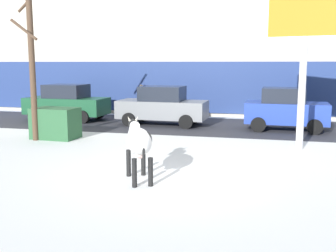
{
  "coord_description": "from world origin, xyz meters",
  "views": [
    {
      "loc": [
        2.52,
        -9.59,
        2.93
      ],
      "look_at": [
        -0.25,
        1.72,
        1.1
      ],
      "focal_mm": 42.99,
      "sensor_mm": 36.0,
      "label": 1
    }
  ],
  "objects_px": {
    "cow_holstein": "(139,141)",
    "bare_tree_left_lot": "(32,65)",
    "car_darkgreen_sedan": "(67,103)",
    "car_grey_sedan": "(162,106)",
    "car_blue_hatchback": "(286,109)",
    "dumpster": "(56,123)",
    "billboard": "(306,20)",
    "pedestrian_near_billboard": "(141,100)"
  },
  "relations": [
    {
      "from": "cow_holstein",
      "to": "dumpster",
      "type": "bearing_deg",
      "value": 136.6
    },
    {
      "from": "cow_holstein",
      "to": "dumpster",
      "type": "height_order",
      "value": "cow_holstein"
    },
    {
      "from": "cow_holstein",
      "to": "billboard",
      "type": "xyz_separation_m",
      "value": [
        4.19,
        4.82,
        3.31
      ]
    },
    {
      "from": "car_darkgreen_sedan",
      "to": "bare_tree_left_lot",
      "type": "distance_m",
      "value": 5.86
    },
    {
      "from": "dumpster",
      "to": "car_grey_sedan",
      "type": "bearing_deg",
      "value": 54.11
    },
    {
      "from": "car_grey_sedan",
      "to": "car_blue_hatchback",
      "type": "relative_size",
      "value": 1.2
    },
    {
      "from": "cow_holstein",
      "to": "car_darkgreen_sedan",
      "type": "relative_size",
      "value": 0.44
    },
    {
      "from": "bare_tree_left_lot",
      "to": "dumpster",
      "type": "distance_m",
      "value": 2.39
    },
    {
      "from": "cow_holstein",
      "to": "car_darkgreen_sedan",
      "type": "bearing_deg",
      "value": 126.39
    },
    {
      "from": "cow_holstein",
      "to": "billboard",
      "type": "distance_m",
      "value": 7.2
    },
    {
      "from": "pedestrian_near_billboard",
      "to": "bare_tree_left_lot",
      "type": "height_order",
      "value": "bare_tree_left_lot"
    },
    {
      "from": "car_grey_sedan",
      "to": "pedestrian_near_billboard",
      "type": "bearing_deg",
      "value": 122.92
    },
    {
      "from": "billboard",
      "to": "car_darkgreen_sedan",
      "type": "xyz_separation_m",
      "value": [
        -11.16,
        4.64,
        -3.41
      ]
    },
    {
      "from": "bare_tree_left_lot",
      "to": "car_grey_sedan",
      "type": "bearing_deg",
      "value": 52.73
    },
    {
      "from": "car_grey_sedan",
      "to": "cow_holstein",
      "type": "bearing_deg",
      "value": -79.02
    },
    {
      "from": "cow_holstein",
      "to": "car_blue_hatchback",
      "type": "xyz_separation_m",
      "value": [
        3.88,
        8.84,
        -0.07
      ]
    },
    {
      "from": "car_darkgreen_sedan",
      "to": "dumpster",
      "type": "height_order",
      "value": "car_darkgreen_sedan"
    },
    {
      "from": "car_darkgreen_sedan",
      "to": "pedestrian_near_billboard",
      "type": "distance_m",
      "value": 4.2
    },
    {
      "from": "car_grey_sedan",
      "to": "dumpster",
      "type": "height_order",
      "value": "car_grey_sedan"
    },
    {
      "from": "car_darkgreen_sedan",
      "to": "car_blue_hatchback",
      "type": "bearing_deg",
      "value": -3.25
    },
    {
      "from": "cow_holstein",
      "to": "car_grey_sedan",
      "type": "distance_m",
      "value": 9.22
    },
    {
      "from": "pedestrian_near_billboard",
      "to": "car_darkgreen_sedan",
      "type": "bearing_deg",
      "value": -138.97
    },
    {
      "from": "car_darkgreen_sedan",
      "to": "pedestrian_near_billboard",
      "type": "relative_size",
      "value": 2.46
    },
    {
      "from": "car_darkgreen_sedan",
      "to": "cow_holstein",
      "type": "bearing_deg",
      "value": -53.61
    },
    {
      "from": "cow_holstein",
      "to": "pedestrian_near_billboard",
      "type": "distance_m",
      "value": 12.79
    },
    {
      "from": "car_blue_hatchback",
      "to": "dumpster",
      "type": "height_order",
      "value": "car_blue_hatchback"
    },
    {
      "from": "cow_holstein",
      "to": "pedestrian_near_billboard",
      "type": "xyz_separation_m",
      "value": [
        -3.8,
        12.21,
        -0.12
      ]
    },
    {
      "from": "cow_holstein",
      "to": "bare_tree_left_lot",
      "type": "relative_size",
      "value": 0.32
    },
    {
      "from": "cow_holstein",
      "to": "car_darkgreen_sedan",
      "type": "height_order",
      "value": "car_darkgreen_sedan"
    },
    {
      "from": "bare_tree_left_lot",
      "to": "dumpster",
      "type": "bearing_deg",
      "value": 43.04
    },
    {
      "from": "car_blue_hatchback",
      "to": "pedestrian_near_billboard",
      "type": "bearing_deg",
      "value": 156.29
    },
    {
      "from": "cow_holstein",
      "to": "bare_tree_left_lot",
      "type": "bearing_deg",
      "value": 143.07
    },
    {
      "from": "cow_holstein",
      "to": "car_blue_hatchback",
      "type": "distance_m",
      "value": 9.65
    },
    {
      "from": "billboard",
      "to": "dumpster",
      "type": "distance_m",
      "value": 9.85
    },
    {
      "from": "pedestrian_near_billboard",
      "to": "bare_tree_left_lot",
      "type": "relative_size",
      "value": 0.3
    },
    {
      "from": "car_grey_sedan",
      "to": "pedestrian_near_billboard",
      "type": "distance_m",
      "value": 3.76
    },
    {
      "from": "cow_holstein",
      "to": "car_grey_sedan",
      "type": "height_order",
      "value": "car_grey_sedan"
    },
    {
      "from": "cow_holstein",
      "to": "bare_tree_left_lot",
      "type": "height_order",
      "value": "bare_tree_left_lot"
    },
    {
      "from": "car_darkgreen_sedan",
      "to": "dumpster",
      "type": "xyz_separation_m",
      "value": [
        2.04,
        -4.79,
        -0.31
      ]
    },
    {
      "from": "car_darkgreen_sedan",
      "to": "pedestrian_near_billboard",
      "type": "xyz_separation_m",
      "value": [
        3.17,
        2.76,
        -0.03
      ]
    },
    {
      "from": "billboard",
      "to": "car_blue_hatchback",
      "type": "bearing_deg",
      "value": 94.47
    },
    {
      "from": "billboard",
      "to": "car_grey_sedan",
      "type": "distance_m",
      "value": 8.06
    }
  ]
}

